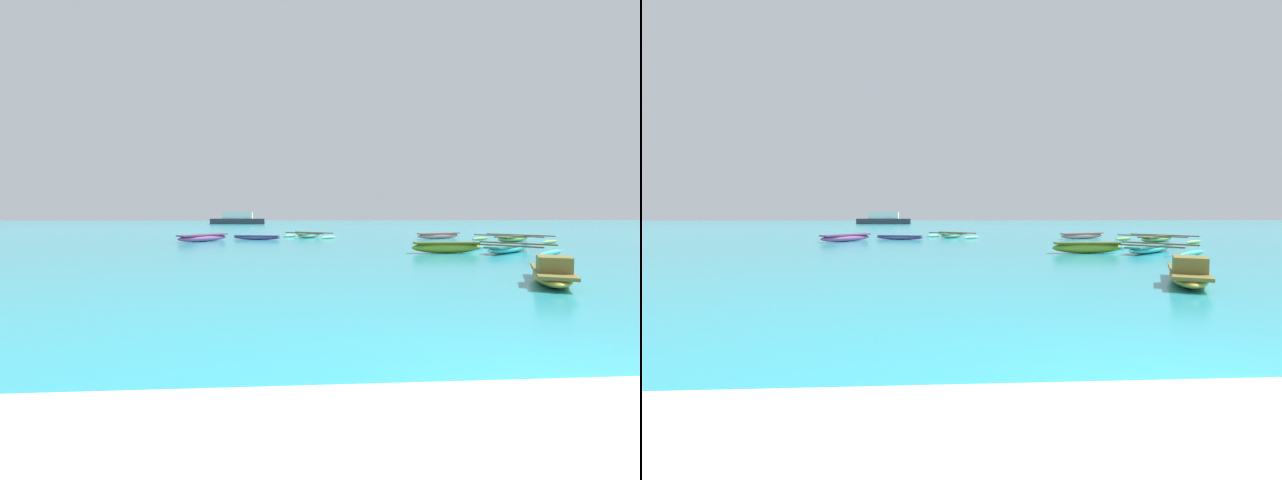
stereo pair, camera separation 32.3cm
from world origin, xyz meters
TOP-DOWN VIEW (x-y plane):
  - moored_boat_0 at (-5.09, 25.84)m, footprint 3.34×1.36m
  - moored_boat_1 at (7.43, 26.21)m, footprint 3.71×2.12m
  - moored_boat_2 at (6.75, 15.35)m, footprint 4.56×4.63m
  - moored_boat_3 at (-8.28, 24.11)m, footprint 2.90×3.44m
  - moored_boat_4 at (3.52, 7.16)m, footprint 2.22×3.26m
  - moored_boat_5 at (3.88, 15.25)m, footprint 3.05×0.58m
  - moored_boat_6 at (-1.54, 27.89)m, footprint 3.90×3.76m
  - moored_boat_7 at (10.88, 22.64)m, footprint 4.42×4.86m
  - distant_ferry at (-12.16, 73.91)m, footprint 9.43×2.07m

SIDE VIEW (x-z plane):
  - moored_boat_0 at x=-5.09m, z-range 0.02..0.32m
  - moored_boat_2 at x=6.75m, z-range -0.02..0.38m
  - moored_boat_6 at x=-1.54m, z-range -0.01..0.38m
  - moored_boat_7 at x=10.88m, z-range -0.01..0.41m
  - moored_boat_1 at x=7.43m, z-range 0.02..0.43m
  - moored_boat_4 at x=3.52m, z-range -0.10..0.59m
  - moored_boat_3 at x=-8.28m, z-range 0.03..0.47m
  - moored_boat_5 at x=3.88m, z-range 0.03..0.51m
  - distant_ferry at x=-12.16m, z-range -0.19..1.88m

